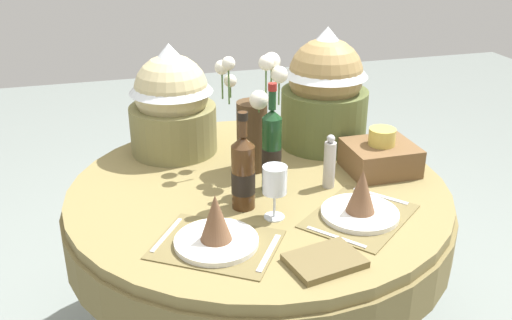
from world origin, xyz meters
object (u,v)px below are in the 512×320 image
object	(u,v)px
gift_tub_back_left	(172,97)
pepper_mill	(330,163)
woven_basket_side_right	(380,156)
wine_bottle_left	(243,172)
book_on_table	(325,261)
wine_glass_left	(275,181)
place_setting_right	(361,203)
place_setting_left	(216,231)
wine_bottle_centre	(272,151)
flower_vase	(253,120)
dining_table	(258,218)
gift_tub_back_right	(325,85)

from	to	relation	value
gift_tub_back_left	pepper_mill	bearing A→B (deg)	-44.77
pepper_mill	woven_basket_side_right	xyz separation A→B (m)	(0.22, 0.07, -0.03)
wine_bottle_left	book_on_table	world-z (taller)	wine_bottle_left
wine_glass_left	gift_tub_back_left	xyz separation A→B (m)	(-0.22, 0.61, 0.09)
place_setting_right	gift_tub_back_left	world-z (taller)	gift_tub_back_left
place_setting_left	wine_glass_left	xyz separation A→B (m)	(0.20, 0.11, 0.08)
wine_bottle_centre	wine_glass_left	xyz separation A→B (m)	(-0.05, -0.18, -0.02)
flower_vase	wine_bottle_left	bearing A→B (deg)	-111.56
dining_table	wine_bottle_left	world-z (taller)	wine_bottle_left
place_setting_right	book_on_table	distance (m)	0.29
dining_table	wine_bottle_left	bearing A→B (deg)	-122.93
flower_vase	gift_tub_back_right	distance (m)	0.37
wine_bottle_centre	book_on_table	world-z (taller)	wine_bottle_centre
place_setting_left	gift_tub_back_right	bearing A→B (deg)	47.57
dining_table	wine_bottle_left	xyz separation A→B (m)	(-0.09, -0.14, 0.25)
wine_bottle_left	gift_tub_back_right	distance (m)	0.62
wine_glass_left	woven_basket_side_right	size ratio (longest dim) A/B	0.72
book_on_table	gift_tub_back_left	world-z (taller)	gift_tub_back_left
place_setting_left	gift_tub_back_left	xyz separation A→B (m)	(-0.01, 0.71, 0.17)
flower_vase	wine_bottle_centre	xyz separation A→B (m)	(0.02, -0.17, -0.05)
gift_tub_back_right	wine_bottle_left	bearing A→B (deg)	-135.91
place_setting_right	pepper_mill	bearing A→B (deg)	93.89
dining_table	flower_vase	world-z (taller)	flower_vase
dining_table	gift_tub_back_right	bearing A→B (deg)	39.43
wine_bottle_centre	gift_tub_back_right	world-z (taller)	gift_tub_back_right
flower_vase	book_on_table	xyz separation A→B (m)	(0.03, -0.63, -0.18)
wine_bottle_centre	wine_glass_left	size ratio (longest dim) A/B	2.16
pepper_mill	gift_tub_back_left	distance (m)	0.66
place_setting_left	book_on_table	distance (m)	0.31
wine_bottle_left	book_on_table	bearing A→B (deg)	-70.40
wine_bottle_left	gift_tub_back_left	size ratio (longest dim) A/B	0.76
flower_vase	wine_bottle_left	distance (m)	0.29
wine_bottle_left	wine_bottle_centre	world-z (taller)	wine_bottle_centre
pepper_mill	gift_tub_back_right	bearing A→B (deg)	71.45
woven_basket_side_right	wine_bottle_left	bearing A→B (deg)	-166.38
place_setting_right	flower_vase	size ratio (longest dim) A/B	1.00
place_setting_right	wine_bottle_left	xyz separation A→B (m)	(-0.33, 0.16, 0.07)
place_setting_right	book_on_table	world-z (taller)	place_setting_right
wine_bottle_left	woven_basket_side_right	xyz separation A→B (m)	(0.54, 0.13, -0.06)
flower_vase	woven_basket_side_right	distance (m)	0.47
woven_basket_side_right	wine_glass_left	bearing A→B (deg)	-154.58
gift_tub_back_right	wine_glass_left	bearing A→B (deg)	-125.19
gift_tub_back_right	woven_basket_side_right	distance (m)	0.36
pepper_mill	place_setting_left	bearing A→B (deg)	-149.84
place_setting_left	pepper_mill	xyz separation A→B (m)	(0.44, 0.26, 0.04)
wine_bottle_centre	pepper_mill	distance (m)	0.20
place_setting_left	place_setting_right	world-z (taller)	same
gift_tub_back_left	woven_basket_side_right	world-z (taller)	gift_tub_back_left
wine_bottle_centre	wine_glass_left	world-z (taller)	wine_bottle_centre
dining_table	gift_tub_back_right	xyz separation A→B (m)	(0.35, 0.29, 0.38)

